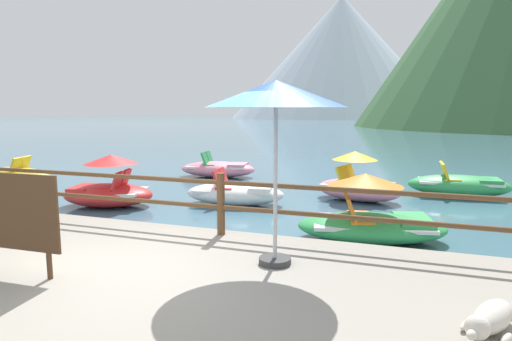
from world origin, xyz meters
name	(u,v)px	position (x,y,z in m)	size (l,w,h in m)	color
ground_plane	(382,133)	(0.00, 40.00, 0.00)	(200.00, 200.00, 0.00)	#477084
dock_railing	(221,197)	(0.00, 1.55, 0.99)	(23.92, 0.12, 0.95)	brown
sign_board	(16,213)	(-1.52, -0.74, 1.13)	(1.18, 0.09, 1.19)	beige
beach_umbrella	(276,97)	(1.15, 0.59, 2.45)	(1.70, 1.70, 2.24)	#B2B2B7
dog_resting	(490,319)	(3.38, -0.41, 0.52)	(0.57, 0.98, 0.26)	beige
pedal_boat_0	(358,184)	(1.46, 6.78, 0.42)	(2.42, 1.75, 1.24)	pink
pedal_boat_1	(459,185)	(3.94, 8.20, 0.30)	(2.61, 1.28, 0.89)	green
pedal_boat_2	(9,176)	(-8.53, 5.31, 0.31)	(2.64, 1.71, 0.91)	yellow
pedal_boat_4	(108,189)	(-4.06, 4.11, 0.43)	(2.40, 1.81, 1.24)	red
pedal_boat_5	(236,193)	(-1.28, 5.30, 0.28)	(2.54, 1.48, 0.86)	white
pedal_boat_6	(371,219)	(2.08, 3.36, 0.39)	(2.82, 1.89, 1.19)	green
pedal_boat_7	(218,169)	(-3.47, 9.13, 0.28)	(2.72, 1.60, 0.86)	pink
distant_peak	(340,58)	(-15.37, 112.31, 15.33)	(55.80, 55.80, 30.67)	#9EADBC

